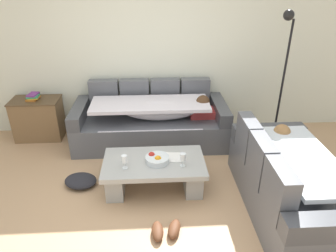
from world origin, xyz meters
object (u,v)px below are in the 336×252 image
Objects in this scene: couch_near_window at (290,183)px; wine_glass_near_right at (183,157)px; coffee_table at (154,171)px; book_stack_on_cabinet at (33,97)px; crumpled_garment at (81,181)px; wine_glass_near_left at (124,159)px; couch_along_wall at (153,121)px; floor_lamp at (282,72)px; open_magazine at (170,157)px; side_cabinet at (39,119)px; pair_of_shoes at (166,230)px; fruit_bowl at (157,159)px.

couch_near_window is 10.98× the size of wine_glass_near_right.
coffee_table is (-1.46, 0.45, -0.10)m from couch_near_window.
crumpled_garment is at bearing -55.93° from book_stack_on_cabinet.
wine_glass_near_left reaches higher than crumpled_garment.
couch_along_wall reaches higher than book_stack_on_cabinet.
coffee_table is 2.28m from floor_lamp.
side_cabinet is at bearing 152.02° from open_magazine.
pair_of_shoes is at bearing -133.88° from floor_lamp.
wine_glass_near_left is 0.23× the size of side_cabinet.
pair_of_shoes is at bearing -109.54° from wine_glass_near_right.
wine_glass_near_left is (-0.37, -0.11, 0.08)m from fruit_bowl.
wine_glass_near_left reaches higher than fruit_bowl.
wine_glass_near_left is 0.57m from open_magazine.
wine_glass_near_left is 0.66m from wine_glass_near_right.
fruit_bowl is at bearing -6.82° from crumpled_garment.
book_stack_on_cabinet is (-1.82, 1.41, 0.27)m from fruit_bowl.
open_magazine is 0.39× the size of side_cabinet.
open_magazine is (-1.27, 0.51, 0.05)m from couch_near_window.
fruit_bowl is 0.32m from wine_glass_near_right.
coffee_table is 0.79m from pair_of_shoes.
floor_lamp reaches higher than side_cabinet.
couch_along_wall is at bearing 49.37° from crumpled_garment.
open_magazine is at bearing 125.67° from wine_glass_near_right.
open_magazine is (0.19, -1.10, 0.05)m from couch_along_wall.
wine_glass_near_right is (0.33, -0.12, 0.26)m from coffee_table.
fruit_bowl reaches higher than open_magazine.
pair_of_shoes is at bearing -40.29° from crumpled_garment.
couch_along_wall reaches higher than side_cabinet.
side_cabinet is 2.19× the size of pair_of_shoes.
floor_lamp reaches higher than fruit_bowl.
side_cabinet is (-1.97, 1.32, -0.06)m from open_magazine.
crumpled_garment is at bearing -175.72° from open_magazine.
open_magazine is at bearing -149.31° from floor_lamp.
wine_glass_near_right reaches higher than open_magazine.
pair_of_shoes is 0.82× the size of crumpled_garment.
crumpled_garment is at bearing -130.63° from couch_along_wall.
crumpled_garment is at bearing 173.18° from fruit_bowl.
side_cabinet is (-1.44, 1.51, -0.17)m from wine_glass_near_left.
coffee_table is 5.08× the size of book_stack_on_cabinet.
wine_glass_near_left reaches higher than pair_of_shoes.
crumpled_garment is (-0.58, 0.22, -0.44)m from wine_glass_near_left.
coffee_table is 3.00× the size of crumpled_garment.
floor_lamp is at bearing 18.87° from crumpled_garment.
coffee_table is 0.44m from wine_glass_near_left.
book_stack_on_cabinet is at bearing 172.77° from couch_along_wall.
coffee_table is 0.43m from wine_glass_near_right.
couch_along_wall is 3.14× the size of side_cabinet.
wine_glass_near_right is 2.60m from book_stack_on_cabinet.
wine_glass_near_left is 2.53m from floor_lamp.
couch_along_wall is at bearing -7.23° from book_stack_on_cabinet.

